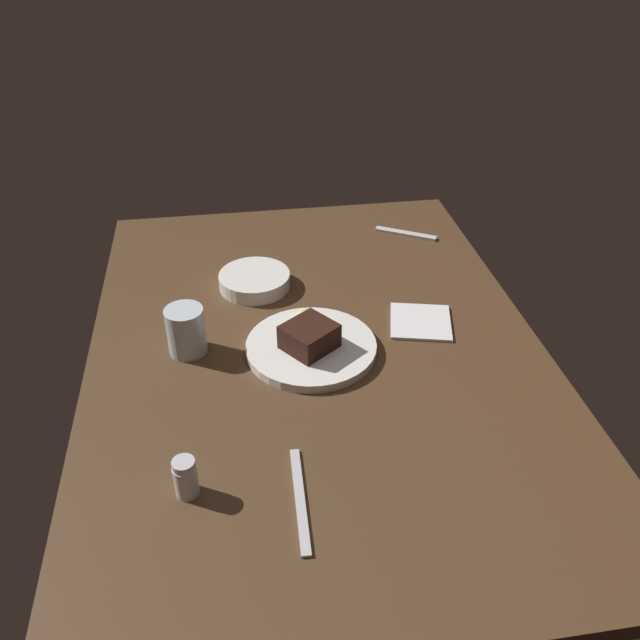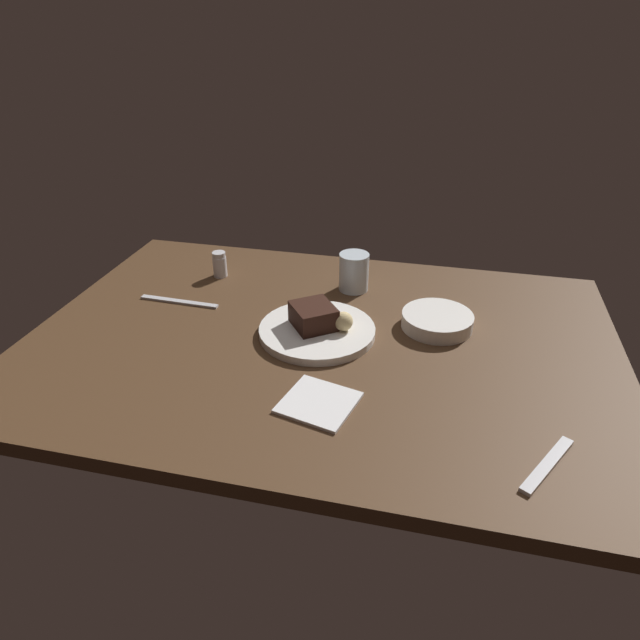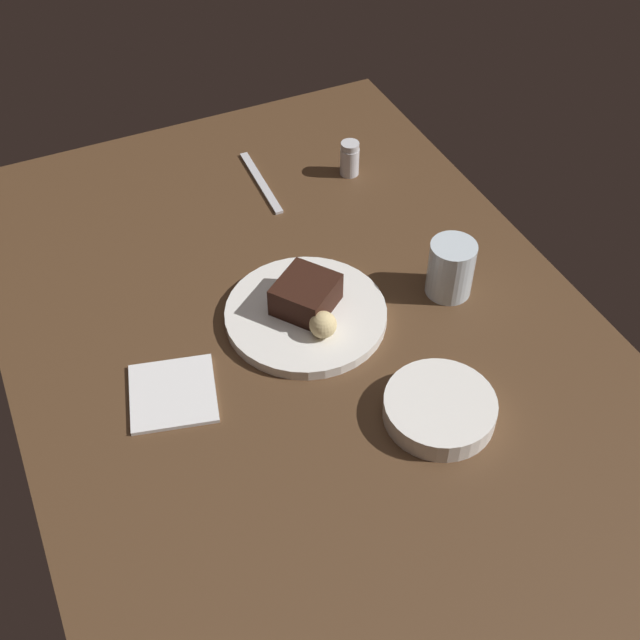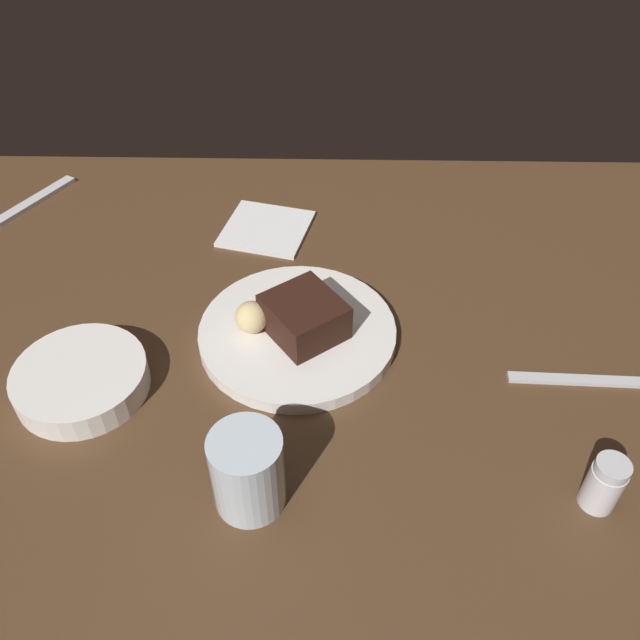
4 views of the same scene
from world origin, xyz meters
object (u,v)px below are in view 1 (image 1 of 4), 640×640
object	(u,v)px
side_bowl	(255,280)
folded_napkin	(421,322)
chocolate_cake_slice	(309,336)
salt_shaker	(186,478)
butter_knife	(300,499)
dessert_plate	(311,347)
water_glass	(186,331)
dessert_spoon	(406,234)
bread_roll	(305,318)

from	to	relation	value
side_bowl	folded_napkin	distance (cm)	36.22
chocolate_cake_slice	salt_shaker	world-z (taller)	same
chocolate_cake_slice	butter_knife	distance (cm)	34.08
salt_shaker	dessert_plate	bearing A→B (deg)	143.81
water_glass	dessert_spoon	size ratio (longest dim) A/B	0.60
water_glass	folded_napkin	distance (cm)	45.14
folded_napkin	side_bowl	bearing A→B (deg)	-120.62
chocolate_cake_slice	butter_knife	xyz separation A→B (cm)	(33.33, -6.05, -3.81)
bread_roll	dessert_spoon	size ratio (longest dim) A/B	0.27
chocolate_cake_slice	bread_roll	world-z (taller)	chocolate_cake_slice
dessert_spoon	bread_roll	bearing A→B (deg)	-98.33
salt_shaker	side_bowl	size ratio (longest dim) A/B	0.43
dessert_plate	side_bowl	bearing A→B (deg)	-160.22
chocolate_cake_slice	butter_knife	bearing A→B (deg)	-10.30
bread_roll	side_bowl	size ratio (longest dim) A/B	0.26
bread_roll	butter_knife	distance (cm)	40.27
chocolate_cake_slice	side_bowl	size ratio (longest dim) A/B	0.57
dessert_plate	bread_roll	distance (cm)	6.13
side_bowl	folded_napkin	xyz separation A→B (cm)	(18.44, 31.15, -1.29)
salt_shaker	dessert_spoon	distance (cm)	89.10
water_glass	folded_napkin	world-z (taller)	water_glass
salt_shaker	butter_knife	size ratio (longest dim) A/B	0.34
dessert_plate	chocolate_cake_slice	xyz separation A→B (cm)	(0.89, -0.44, 3.20)
bread_roll	dessert_spoon	xyz separation A→B (cm)	(-36.92, 29.53, -3.34)
bread_roll	water_glass	distance (cm)	22.21
chocolate_cake_slice	butter_knife	world-z (taller)	chocolate_cake_slice
dessert_plate	side_bowl	distance (cm)	25.60
bread_roll	dessert_spoon	bearing A→B (deg)	141.34
folded_napkin	butter_knife	bearing A→B (deg)	-36.02
chocolate_cake_slice	side_bowl	world-z (taller)	chocolate_cake_slice
water_glass	side_bowl	world-z (taller)	water_glass
bread_roll	side_bowl	world-z (taller)	bread_roll
chocolate_cake_slice	salt_shaker	xyz separation A→B (cm)	(29.46, -21.77, -0.91)
side_bowl	butter_knife	bearing A→B (deg)	2.13
salt_shaker	water_glass	world-z (taller)	water_glass
bread_roll	butter_knife	world-z (taller)	bread_roll
dessert_spoon	folded_napkin	distance (cm)	37.33
bread_roll	dessert_spoon	world-z (taller)	bread_roll
dessert_plate	dessert_spoon	xyz separation A→B (cm)	(-42.35, 29.25, -0.50)
dessert_plate	salt_shaker	distance (cm)	37.67
salt_shaker	dessert_spoon	bearing A→B (deg)	144.71
butter_knife	folded_napkin	world-z (taller)	folded_napkin
bread_roll	salt_shaker	distance (cm)	41.96
dessert_spoon	butter_knife	world-z (taller)	dessert_spoon
bread_roll	water_glass	xyz separation A→B (cm)	(1.81, -22.12, 0.85)
butter_knife	salt_shaker	bearing A→B (deg)	-101.69
side_bowl	folded_napkin	bearing A→B (deg)	59.38
bread_roll	butter_knife	bearing A→B (deg)	-8.90
dessert_spoon	butter_knife	size ratio (longest dim) A/B	0.79
dessert_plate	salt_shaker	world-z (taller)	salt_shaker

